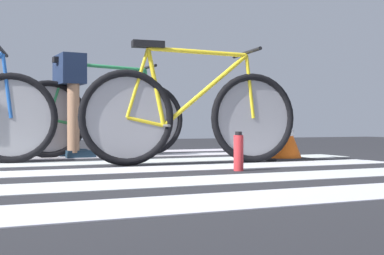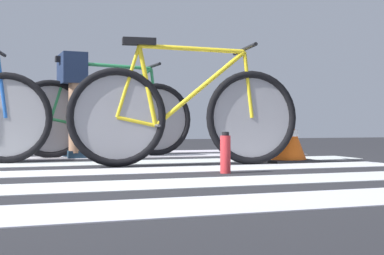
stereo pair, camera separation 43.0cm
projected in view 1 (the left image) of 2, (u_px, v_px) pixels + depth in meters
The scene contains 7 objects.
ground at pixel (68, 172), 3.45m from camera, with size 18.00×14.00×0.02m.
crosswalk_markings at pixel (64, 168), 3.65m from camera, with size 5.39×4.21×0.00m.
bicycle_1_of_4 at pixel (192, 114), 3.97m from camera, with size 1.73×0.52×0.93m.
bicycle_3_of_4 at pixel (102, 116), 4.99m from camera, with size 1.74×0.52×0.93m.
cyclist_3_of_4 at pixel (70, 91), 4.84m from camera, with size 0.34×0.43×0.96m.
water_bottle at pixel (239, 152), 3.41m from camera, with size 0.06×0.06×0.26m.
traffic_cone at pixel (283, 137), 4.42m from camera, with size 0.37×0.37×0.43m.
Camera 1 is at (-0.63, -3.49, 0.32)m, focal length 48.37 mm.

